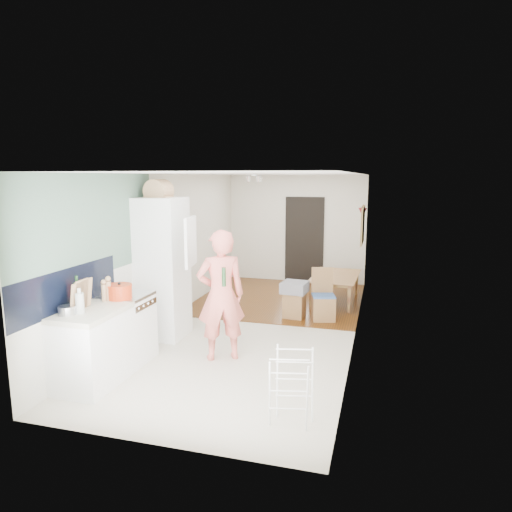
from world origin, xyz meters
The scene contains 32 objects.
room_shell centered at (0.00, 0.00, 1.25)m, with size 3.20×7.00×2.50m, color silver, non-canonical shape.
floor centered at (0.00, 0.00, 0.00)m, with size 3.20×7.00×0.01m, color #BEB4A1.
wood_floor_overlay centered at (0.00, 1.85, 0.01)m, with size 3.20×3.30×0.01m, color #5F2F09.
sage_wall_panel centered at (-1.59, -2.00, 1.85)m, with size 0.02×3.00×1.30m, color slate.
tile_splashback centered at (-1.59, -2.55, 1.15)m, with size 0.02×1.90×0.50m, color black.
doorway_recess centered at (0.20, 3.48, 1.00)m, with size 0.90×0.04×2.00m, color black.
base_cabinet centered at (-1.30, -2.55, 0.43)m, with size 0.60×0.90×0.86m, color white.
worktop centered at (-1.30, -2.55, 0.89)m, with size 0.62×0.92×0.06m, color beige.
range_cooker centered at (-1.30, -1.80, 0.44)m, with size 0.60×0.60×0.88m, color white.
cooker_top centered at (-1.30, -1.80, 0.90)m, with size 0.60×0.60×0.04m, color silver.
fridge_housing centered at (-1.27, -0.78, 1.07)m, with size 0.66×0.66×2.15m, color white.
fridge_door centered at (-0.66, -1.08, 1.55)m, with size 0.56×0.04×0.70m, color white.
fridge_interior centered at (-0.96, -0.78, 1.55)m, with size 0.02×0.52×0.66m, color white.
pinboard centered at (1.58, 1.90, 1.55)m, with size 0.03×0.90×0.70m, color tan.
pinboard_frame centered at (1.57, 1.90, 1.55)m, with size 0.01×0.94×0.74m, color olive.
wall_sconce centered at (1.54, 2.55, 1.75)m, with size 0.18×0.18×0.16m, color maroon.
person centered at (-0.10, -1.39, 1.05)m, with size 0.77×0.50×2.10m, color #F37568.
dining_table centered at (1.13, 1.89, 0.23)m, with size 1.31×0.73×0.46m, color olive.
dining_chair centered at (1.02, 0.67, 0.45)m, with size 0.38×0.38×0.90m, color olive, non-canonical shape.
stool centered at (0.51, 0.68, 0.23)m, with size 0.35×0.35×0.46m, color olive, non-canonical shape.
grey_drape centered at (0.51, 0.67, 0.55)m, with size 0.43×0.43×0.19m, color gray.
drying_rack centered at (1.15, -2.79, 0.38)m, with size 0.39×0.35×0.75m, color white, non-canonical shape.
bread_bin centered at (-1.32, -0.72, 2.25)m, with size 0.36×0.34×0.19m, color tan, non-canonical shape.
red_casserole centered at (-1.25, -2.01, 1.01)m, with size 0.32×0.32×0.19m, color red.
steel_pan centered at (-1.44, -2.77, 0.97)m, with size 0.20×0.20×0.10m, color silver.
held_bottle centered at (0.01, -1.59, 1.19)m, with size 0.05×0.05×0.25m, color #1B3F1D.
bottle_a centered at (-1.45, -2.57, 1.08)m, with size 0.08×0.08×0.33m, color #1B3F1D.
bottle_b centered at (-1.45, -2.44, 1.05)m, with size 0.06×0.06×0.25m, color #1B3F1D.
bottle_c centered at (-1.33, -2.69, 1.04)m, with size 0.10×0.10×0.24m, color beige.
pepper_mill_front centered at (-1.37, -2.16, 1.03)m, with size 0.06×0.06×0.21m, color tan.
pepper_mill_back centered at (-1.33, -2.11, 1.04)m, with size 0.07×0.07×0.24m, color tan.
chopping_boards centered at (-1.39, -2.57, 1.10)m, with size 0.04×0.27×0.36m, color tan, non-canonical shape.
Camera 1 is at (1.94, -6.97, 2.45)m, focal length 32.00 mm.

